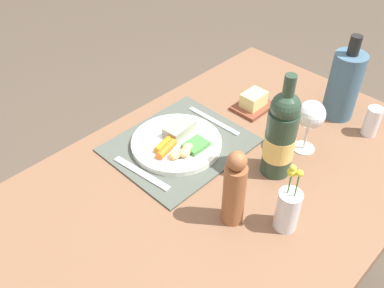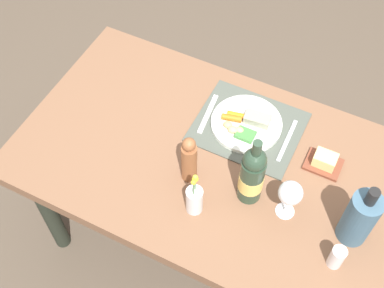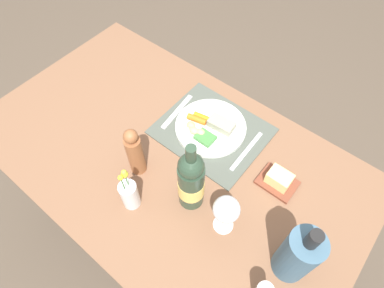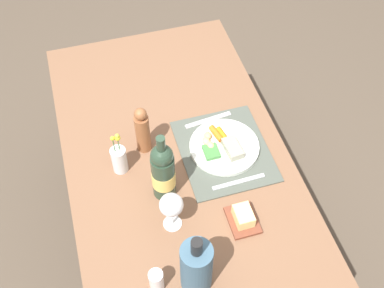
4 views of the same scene
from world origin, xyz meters
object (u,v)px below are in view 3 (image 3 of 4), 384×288
(dinner_plate, at_px, (210,127))
(cooler_bottle, at_px, (298,255))
(wine_glass, at_px, (226,210))
(butter_dish, at_px, (278,180))
(flower_vase, at_px, (129,194))
(dining_table, at_px, (169,165))
(pepper_mill, at_px, (135,152))
(wine_bottle, at_px, (191,181))
(knife, at_px, (177,112))
(fork, at_px, (247,151))

(dinner_plate, distance_m, cooler_bottle, 0.56)
(wine_glass, xyz_separation_m, butter_dish, (-0.06, -0.24, -0.10))
(flower_vase, bearing_deg, cooler_bottle, -163.85)
(flower_vase, height_order, cooler_bottle, cooler_bottle)
(dining_table, xyz_separation_m, pepper_mill, (0.04, 0.11, 0.19))
(dining_table, height_order, wine_bottle, wine_bottle)
(dining_table, height_order, cooler_bottle, cooler_bottle)
(knife, height_order, wine_bottle, wine_bottle)
(dining_table, distance_m, fork, 0.31)
(fork, relative_size, pepper_mill, 0.92)
(flower_vase, xyz_separation_m, pepper_mill, (0.07, -0.11, 0.04))
(dining_table, distance_m, pepper_mill, 0.22)
(dining_table, height_order, fork, fork)
(knife, height_order, wine_glass, wine_glass)
(cooler_bottle, xyz_separation_m, butter_dish, (0.17, -0.22, -0.09))
(wine_bottle, relative_size, pepper_mill, 1.41)
(wine_glass, bearing_deg, dining_table, -15.90)
(dinner_plate, height_order, wine_glass, wine_glass)
(fork, xyz_separation_m, wine_bottle, (0.04, 0.27, 0.12))
(dinner_plate, relative_size, butter_dish, 2.09)
(dining_table, bearing_deg, knife, -59.98)
(dinner_plate, bearing_deg, fork, -179.10)
(flower_vase, bearing_deg, wine_bottle, -137.26)
(flower_vase, xyz_separation_m, butter_dish, (-0.34, -0.37, -0.04))
(flower_vase, bearing_deg, pepper_mill, -55.62)
(pepper_mill, xyz_separation_m, butter_dish, (-0.41, -0.26, -0.08))
(dining_table, xyz_separation_m, fork, (-0.22, -0.19, 0.09))
(dinner_plate, height_order, wine_bottle, wine_bottle)
(fork, bearing_deg, knife, 1.92)
(dinner_plate, height_order, flower_vase, flower_vase)
(pepper_mill, bearing_deg, cooler_bottle, -176.17)
(knife, height_order, cooler_bottle, cooler_bottle)
(fork, relative_size, wine_glass, 1.21)
(dining_table, bearing_deg, flower_vase, 99.14)
(dinner_plate, relative_size, fork, 1.33)
(wine_glass, bearing_deg, dinner_plate, -46.53)
(knife, distance_m, wine_bottle, 0.40)
(wine_bottle, bearing_deg, wine_glass, 177.18)
(fork, distance_m, cooler_bottle, 0.43)
(dinner_plate, xyz_separation_m, butter_dish, (-0.32, 0.04, 0.00))
(wine_bottle, distance_m, cooler_bottle, 0.36)
(wine_bottle, distance_m, pepper_mill, 0.22)
(flower_vase, distance_m, butter_dish, 0.50)
(knife, bearing_deg, wine_bottle, 131.40)
(cooler_bottle, bearing_deg, fork, -38.98)
(fork, bearing_deg, dinner_plate, -0.36)
(flower_vase, distance_m, pepper_mill, 0.14)
(dining_table, height_order, dinner_plate, dinner_plate)
(wine_bottle, relative_size, butter_dish, 2.40)
(wine_glass, bearing_deg, fork, -71.02)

